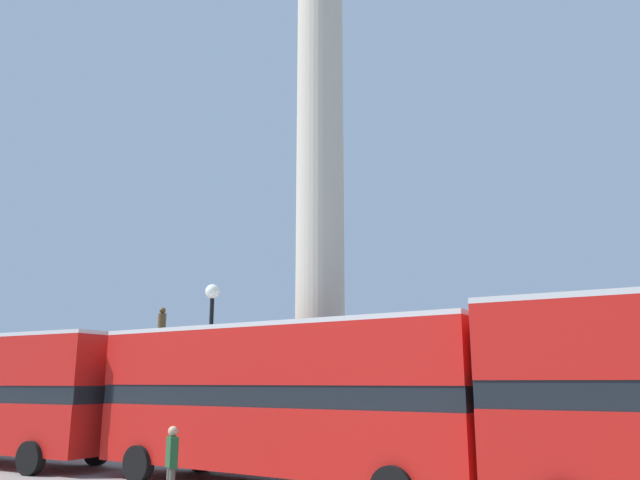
% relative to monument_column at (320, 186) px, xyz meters
% --- Properties ---
extents(ground_plane, '(200.00, 200.00, 0.00)m').
position_rel_monument_column_xyz_m(ground_plane, '(0.00, 0.00, -9.73)').
color(ground_plane, gray).
extents(monument_column, '(4.63, 4.63, 25.92)m').
position_rel_monument_column_xyz_m(monument_column, '(0.00, 0.00, 0.00)').
color(monument_column, '#BCB29E').
rests_on(monument_column, ground_plane).
extents(bus_c, '(11.56, 3.70, 4.27)m').
position_rel_monument_column_xyz_m(bus_c, '(1.09, -4.44, -7.36)').
color(bus_c, red).
rests_on(bus_c, ground_plane).
extents(equestrian_statue, '(3.38, 2.55, 6.01)m').
position_rel_monument_column_xyz_m(equestrian_statue, '(-9.10, 2.21, -8.01)').
color(equestrian_statue, '#BCB29E').
rests_on(equestrian_statue, ground_plane).
extents(street_lamp, '(0.49, 0.49, 5.96)m').
position_rel_monument_column_xyz_m(street_lamp, '(-2.79, -2.50, -6.04)').
color(street_lamp, black).
rests_on(street_lamp, ground_plane).
extents(pedestrian_near_lamp, '(0.48, 0.42, 1.75)m').
position_rel_monument_column_xyz_m(pedestrian_near_lamp, '(0.17, -7.64, -8.74)').
color(pedestrian_near_lamp, '#4C473D').
rests_on(pedestrian_near_lamp, ground_plane).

